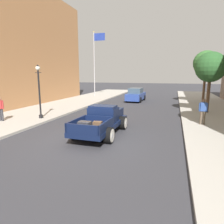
# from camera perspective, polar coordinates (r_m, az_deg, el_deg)

# --- Properties ---
(ground_plane) EXTENTS (140.00, 140.00, 0.00)m
(ground_plane) POSITION_cam_1_polar(r_m,az_deg,el_deg) (10.35, -5.83, -8.10)
(ground_plane) COLOR #333338
(hotrod_truck_navy) EXTENTS (2.24, 4.96, 1.58)m
(hotrod_truck_navy) POSITION_cam_1_polar(r_m,az_deg,el_deg) (11.48, -2.64, -2.26)
(hotrod_truck_navy) COLOR #0F1938
(hotrod_truck_navy) RESTS_ON ground
(car_background_blue) EXTENTS (2.01, 4.37, 1.65)m
(car_background_blue) POSITION_cam_1_polar(r_m,az_deg,el_deg) (25.49, 6.78, 4.80)
(car_background_blue) COLOR #284293
(car_background_blue) RESTS_ON ground
(pedestrian_sidewalk_left) EXTENTS (0.53, 0.22, 1.65)m
(pedestrian_sidewalk_left) POSITION_cam_1_polar(r_m,az_deg,el_deg) (15.73, -29.05, 1.13)
(pedestrian_sidewalk_left) COLOR #333338
(pedestrian_sidewalk_left) RESTS_ON sidewalk_left
(pedestrian_sidewalk_right) EXTENTS (0.53, 0.22, 1.65)m
(pedestrian_sidewalk_right) POSITION_cam_1_polar(r_m,az_deg,el_deg) (14.01, 24.43, 0.52)
(pedestrian_sidewalk_right) COLOR brown
(pedestrian_sidewalk_right) RESTS_ON sidewalk_right
(street_lamp_near) EXTENTS (0.50, 0.32, 3.85)m
(street_lamp_near) POSITION_cam_1_polar(r_m,az_deg,el_deg) (15.43, -19.97, 6.54)
(street_lamp_near) COLOR black
(street_lamp_near) RESTS_ON sidewalk_left
(flagpole) EXTENTS (1.74, 0.16, 9.16)m
(flagpole) POSITION_cam_1_polar(r_m,az_deg,el_deg) (30.05, -4.67, 15.27)
(flagpole) COLOR #B2B2B7
(flagpole) RESTS_ON sidewalk_left
(street_tree_second) EXTENTS (2.46, 2.46, 4.99)m
(street_tree_second) POSITION_cam_1_polar(r_m,az_deg,el_deg) (18.61, 26.16, 11.29)
(street_tree_second) COLOR brown
(street_tree_second) RESTS_ON sidewalk_right
(street_tree_third) EXTENTS (2.70, 2.70, 5.73)m
(street_tree_third) POSITION_cam_1_polar(r_m,az_deg,el_deg) (24.76, 25.10, 12.38)
(street_tree_third) COLOR brown
(street_tree_third) RESTS_ON sidewalk_right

